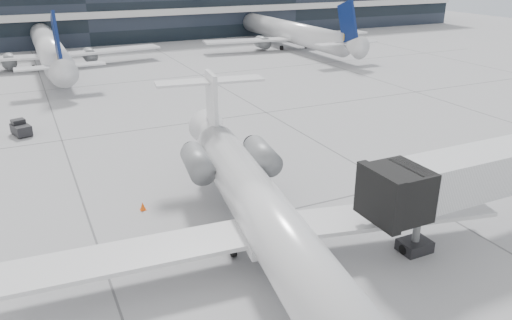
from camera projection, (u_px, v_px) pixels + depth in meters
ground at (266, 215)px, 30.85m from camera, size 220.00×220.00×0.00m
terminal at (79, 13)px, 97.65m from camera, size 170.00×22.00×10.00m
bg_jet_center at (52, 67)px, 73.71m from camera, size 32.00×40.00×9.60m
bg_jet_right at (289, 47)px, 89.67m from camera, size 32.00×40.00×9.60m
regional_jet at (269, 221)px, 25.03m from camera, size 25.66×32.01×7.40m
jet_bridge at (504, 167)px, 28.06m from camera, size 16.52×3.67×5.32m
traffic_cone at (143, 206)px, 31.43m from camera, size 0.47×0.47×0.55m
far_tug at (21, 128)px, 44.74m from camera, size 1.84×2.43×1.37m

